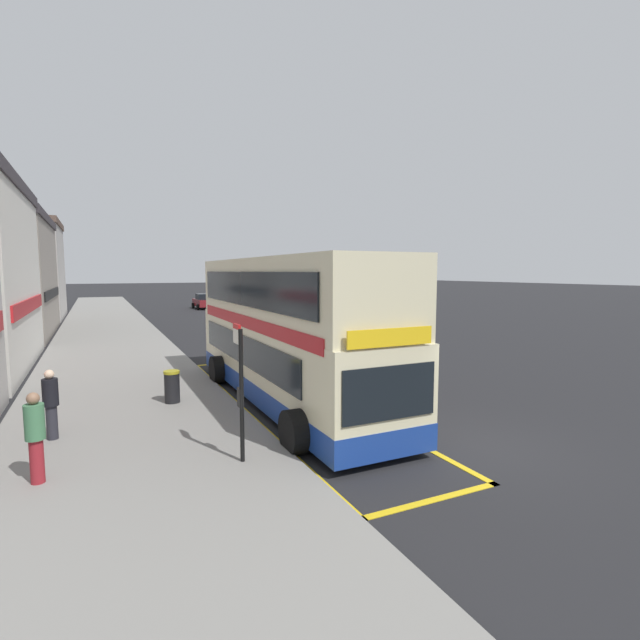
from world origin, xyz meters
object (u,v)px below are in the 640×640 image
pedestrian_further_back (51,402)px  litter_bin (172,386)px  parked_car_maroon_across (204,301)px  pedestrian_waiting_near_sign (35,434)px  parked_car_silver_kerbside (273,319)px  bus_stop_sign (240,382)px  double_decker_bus (285,335)px

pedestrian_further_back → litter_bin: 3.57m
litter_bin → pedestrian_further_back: bearing=-146.5°
parked_car_maroon_across → pedestrian_waiting_near_sign: bearing=72.6°
parked_car_silver_kerbside → pedestrian_waiting_near_sign: size_ratio=2.48×
bus_stop_sign → litter_bin: bearing=97.4°
double_decker_bus → litter_bin: bearing=166.1°
bus_stop_sign → pedestrian_further_back: bus_stop_sign is taller
double_decker_bus → pedestrian_waiting_near_sign: size_ratio=6.73×
parked_car_maroon_across → pedestrian_waiting_near_sign: pedestrian_waiting_near_sign is taller
pedestrian_waiting_near_sign → pedestrian_further_back: bearing=88.5°
parked_car_silver_kerbside → pedestrian_further_back: bearing=-122.5°
parked_car_maroon_across → litter_bin: (-8.55, -36.46, -0.18)m
double_decker_bus → litter_bin: 3.68m
parked_car_silver_kerbside → parked_car_maroon_across: same height
bus_stop_sign → parked_car_maroon_across: (7.90, 41.48, -0.98)m
double_decker_bus → bus_stop_sign: double_decker_bus is taller
parked_car_silver_kerbside → double_decker_bus: bearing=-107.4°
bus_stop_sign → litter_bin: bus_stop_sign is taller
litter_bin → parked_car_maroon_across: bearing=76.8°
pedestrian_waiting_near_sign → litter_bin: size_ratio=1.78×
parked_car_silver_kerbside → litter_bin: (-8.83, -15.73, -0.18)m
pedestrian_further_back → bus_stop_sign: bearing=-40.4°
pedestrian_waiting_near_sign → parked_car_maroon_across: bearing=74.2°
double_decker_bus → pedestrian_further_back: (-6.24, -1.14, -1.04)m
parked_car_silver_kerbside → parked_car_maroon_across: 20.73m
pedestrian_further_back → litter_bin: pedestrian_further_back is taller
pedestrian_further_back → pedestrian_waiting_near_sign: bearing=-91.5°
pedestrian_waiting_near_sign → pedestrian_further_back: pedestrian_waiting_near_sign is taller
parked_car_silver_kerbside → pedestrian_waiting_near_sign: pedestrian_waiting_near_sign is taller
bus_stop_sign → pedestrian_further_back: (-3.61, 3.07, -0.75)m
bus_stop_sign → parked_car_maroon_across: 42.24m
parked_car_silver_kerbside → parked_car_maroon_across: size_ratio=1.00×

